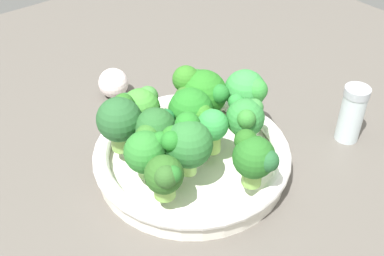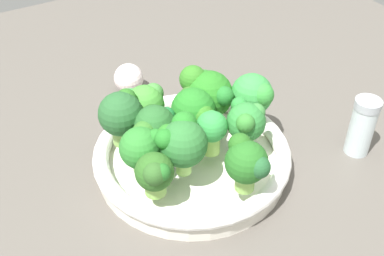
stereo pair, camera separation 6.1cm
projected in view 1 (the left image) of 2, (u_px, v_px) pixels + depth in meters
ground_plane at (194, 182)px, 65.07cm from camera, size 130.00×130.00×2.50cm
bowl at (192, 157)px, 64.25cm from camera, size 26.20×26.20×3.87cm
broccoli_floret_0 at (186, 142)px, 56.45cm from camera, size 6.28×5.90×7.57cm
broccoli_floret_1 at (156, 128)px, 59.79cm from camera, size 5.73×5.27×6.61cm
broccoli_floret_2 at (191, 110)px, 62.95cm from camera, size 5.92×7.00×6.79cm
broccoli_floret_3 at (246, 90)px, 66.17cm from camera, size 5.78×6.30×6.91cm
broccoli_floret_4 at (120, 119)px, 60.37cm from camera, size 5.76×5.99×7.45cm
broccoli_floret_5 at (165, 176)px, 53.91cm from camera, size 4.55×4.78×5.56cm
broccoli_floret_6 at (245, 118)px, 61.18cm from camera, size 5.06×5.52×6.56cm
broccoli_floret_7 at (147, 150)px, 56.89cm from camera, size 5.46×5.56×6.15cm
broccoli_floret_8 at (201, 91)px, 65.61cm from camera, size 6.59×8.08×7.61cm
broccoli_floret_9 at (254, 157)px, 55.23cm from camera, size 5.05×6.16×6.76cm
broccoli_floret_10 at (139, 107)px, 63.94cm from camera, size 6.00×5.42×6.10cm
broccoli_floret_11 at (212, 127)px, 60.22cm from camera, size 4.02×4.02×6.12cm
garlic_bulb at (113, 83)px, 77.69cm from camera, size 4.83×4.83×4.83cm
pepper_shaker at (352, 114)px, 67.82cm from camera, size 3.56×3.56×8.67cm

